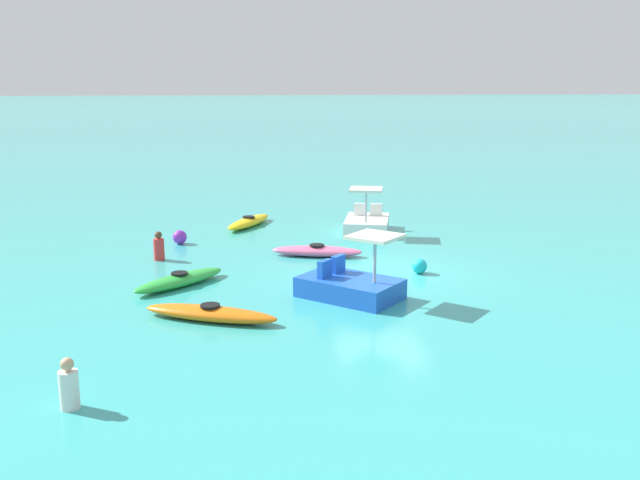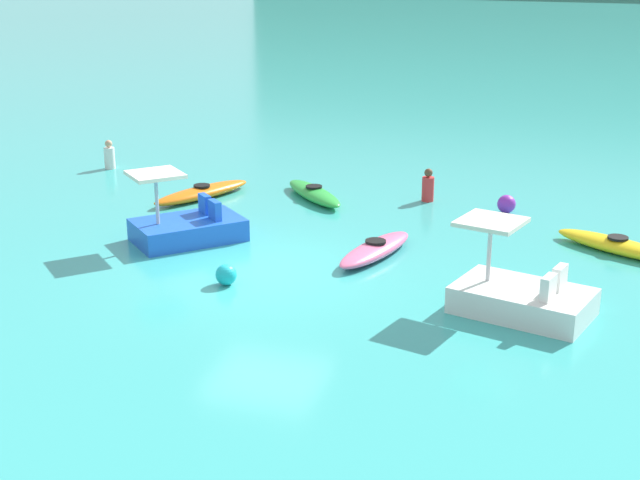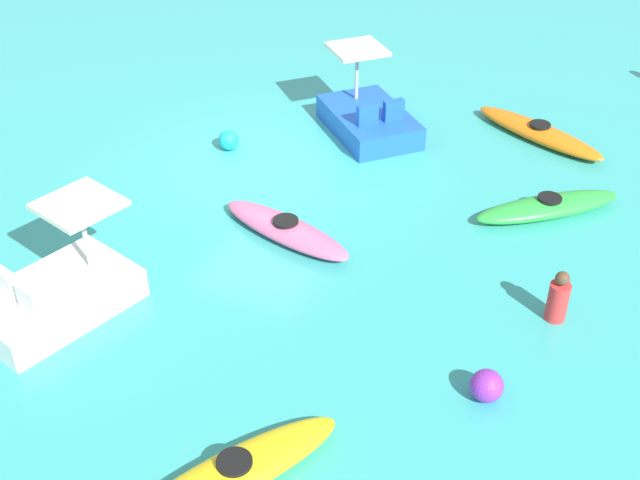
# 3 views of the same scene
# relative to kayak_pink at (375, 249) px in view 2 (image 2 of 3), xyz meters

# --- Properties ---
(ground_plane) EXTENTS (600.00, 600.00, 0.00)m
(ground_plane) POSITION_rel_kayak_pink_xyz_m (-1.97, -1.61, -0.16)
(ground_plane) COLOR #38ADA8
(kayak_pink) EXTENTS (1.42, 2.87, 0.37)m
(kayak_pink) POSITION_rel_kayak_pink_xyz_m (0.00, 0.00, 0.00)
(kayak_pink) COLOR pink
(kayak_pink) RESTS_ON ground_plane
(kayak_orange) EXTENTS (1.97, 3.17, 0.37)m
(kayak_orange) POSITION_rel_kayak_pink_xyz_m (-5.57, 3.26, -0.00)
(kayak_orange) COLOR orange
(kayak_orange) RESTS_ON ground_plane
(kayak_green) EXTENTS (2.45, 2.61, 0.37)m
(kayak_green) POSITION_rel_kayak_pink_xyz_m (-2.67, 4.05, -0.00)
(kayak_green) COLOR green
(kayak_green) RESTS_ON ground_plane
(kayak_yellow) EXTENTS (2.90, 2.12, 0.37)m
(kayak_yellow) POSITION_rel_kayak_pink_xyz_m (5.02, 1.81, -0.00)
(kayak_yellow) COLOR yellow
(kayak_yellow) RESTS_ON ground_plane
(pedal_boat_white) EXTENTS (2.72, 2.11, 1.68)m
(pedal_boat_white) POSITION_rel_kayak_pink_xyz_m (3.30, -2.30, 0.17)
(pedal_boat_white) COLOR white
(pedal_boat_white) RESTS_ON ground_plane
(pedal_boat_blue) EXTENTS (2.74, 2.77, 1.68)m
(pedal_boat_blue) POSITION_rel_kayak_pink_xyz_m (-4.38, -0.18, 0.17)
(pedal_boat_blue) COLOR blue
(pedal_boat_blue) RESTS_ON ground_plane
(buoy_purple) EXTENTS (0.47, 0.47, 0.47)m
(buoy_purple) POSITION_rel_kayak_pink_xyz_m (2.37, 4.23, 0.07)
(buoy_purple) COLOR purple
(buoy_purple) RESTS_ON ground_plane
(buoy_cyan) EXTENTS (0.42, 0.42, 0.42)m
(buoy_cyan) POSITION_rel_kayak_pink_xyz_m (-2.43, -2.54, 0.05)
(buoy_cyan) COLOR #19B7C6
(buoy_cyan) RESTS_ON ground_plane
(person_near_shore) EXTENTS (0.45, 0.45, 0.88)m
(person_near_shore) POSITION_rel_kayak_pink_xyz_m (0.26, 4.76, 0.22)
(person_near_shore) COLOR red
(person_near_shore) RESTS_ON ground_plane
(person_by_kayaks) EXTENTS (0.36, 0.36, 0.88)m
(person_by_kayaks) POSITION_rel_kayak_pink_xyz_m (-9.65, 5.54, 0.22)
(person_by_kayaks) COLOR silver
(person_by_kayaks) RESTS_ON ground_plane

